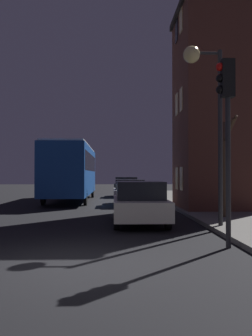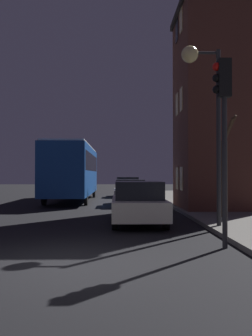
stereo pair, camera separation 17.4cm
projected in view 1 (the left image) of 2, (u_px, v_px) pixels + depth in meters
ground_plane at (73, 265)px, 7.13m from camera, size 120.00×120.00×0.00m
brick_building at (216, 107)px, 18.25m from camera, size 3.83×4.60×9.75m
streetlamp at (203, 88)px, 11.74m from camera, size 1.24×0.53×5.63m
traffic_light at (227, 113)px, 8.81m from camera, size 0.43×0.24×4.45m
bare_tree at (225, 172)px, 14.10m from camera, size 0.46×1.77×3.74m
bus at (72, 168)px, 24.56m from camera, size 2.54×11.13×3.59m
car_near_lane at (139, 202)px, 13.05m from camera, size 1.78×4.54×1.49m
car_mid_lane at (129, 192)px, 21.07m from camera, size 1.75×4.05×1.45m
car_far_lane at (126, 186)px, 29.21m from camera, size 1.87×3.89×1.54m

